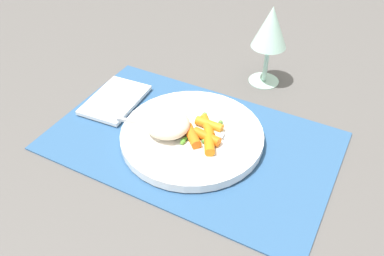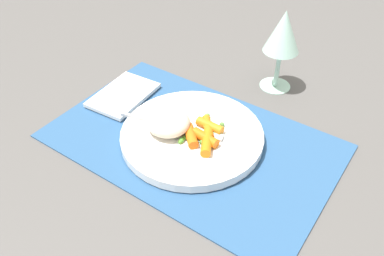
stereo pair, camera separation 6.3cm
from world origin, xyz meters
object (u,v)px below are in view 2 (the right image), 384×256
object	(u,v)px
plate	(192,136)
wine_glass	(283,34)
rice_mound	(167,122)
napkin	(123,95)
carrot_portion	(204,134)
fork	(181,128)

from	to	relation	value
plate	wine_glass	xyz separation A→B (m)	(0.05, 0.25, 0.11)
rice_mound	napkin	bearing A→B (deg)	162.53
carrot_portion	fork	xyz separation A→B (m)	(-0.05, -0.00, -0.01)
plate	rice_mound	distance (m)	0.05
rice_mound	napkin	size ratio (longest dim) A/B	0.60
wine_glass	napkin	bearing A→B (deg)	-137.07
plate	rice_mound	xyz separation A→B (m)	(-0.04, -0.02, 0.03)
carrot_portion	napkin	distance (m)	0.22
rice_mound	napkin	distance (m)	0.16
rice_mound	fork	world-z (taller)	rice_mound
wine_glass	rice_mound	bearing A→B (deg)	-107.48
carrot_portion	napkin	xyz separation A→B (m)	(-0.22, 0.03, -0.02)
fork	wine_glass	bearing A→B (deg)	75.37
napkin	wine_glass	bearing A→B (deg)	42.93
wine_glass	plate	bearing A→B (deg)	-100.34
rice_mound	plate	bearing A→B (deg)	26.73
plate	fork	size ratio (longest dim) A/B	1.31
fork	napkin	bearing A→B (deg)	168.91
rice_mound	carrot_portion	bearing A→B (deg)	16.20
wine_glass	fork	bearing A→B (deg)	-104.63
napkin	rice_mound	bearing A→B (deg)	-17.47
rice_mound	wine_glass	size ratio (longest dim) A/B	0.48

